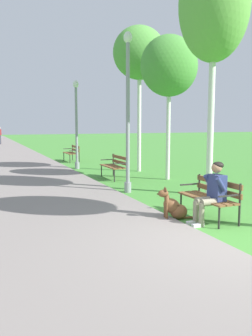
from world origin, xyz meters
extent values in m
plane|color=#478E38|center=(0.00, 0.00, 0.00)|extent=(120.00, 120.00, 0.00)
cube|color=gray|center=(-2.12, 24.00, 0.02)|extent=(3.82, 60.00, 0.04)
cube|color=brown|center=(0.28, 1.39, 0.45)|extent=(0.14, 1.50, 0.04)
cube|color=brown|center=(0.46, 1.39, 0.45)|extent=(0.14, 1.50, 0.04)
cube|color=brown|center=(0.63, 1.39, 0.45)|extent=(0.14, 1.50, 0.04)
cube|color=brown|center=(0.74, 1.39, 0.59)|extent=(0.04, 1.50, 0.11)
cube|color=brown|center=(0.74, 1.39, 0.77)|extent=(0.04, 1.50, 0.11)
cylinder|color=#2D2B28|center=(0.26, 2.08, 0.23)|extent=(0.04, 0.04, 0.45)
cylinder|color=#2D2B28|center=(0.74, 2.08, 0.43)|extent=(0.04, 0.04, 0.85)
cube|color=#2D2B28|center=(0.46, 2.08, 0.63)|extent=(0.45, 0.04, 0.03)
cylinder|color=#2D2B28|center=(0.26, 0.70, 0.23)|extent=(0.04, 0.04, 0.45)
cylinder|color=#2D2B28|center=(0.74, 0.70, 0.43)|extent=(0.04, 0.04, 0.85)
cube|color=#2D2B28|center=(0.46, 0.70, 0.63)|extent=(0.45, 0.04, 0.03)
cube|color=brown|center=(0.37, 7.25, 0.45)|extent=(0.14, 1.50, 0.04)
cube|color=brown|center=(0.55, 7.25, 0.45)|extent=(0.14, 1.50, 0.04)
cube|color=brown|center=(0.72, 7.25, 0.45)|extent=(0.14, 1.50, 0.04)
cube|color=brown|center=(0.83, 7.25, 0.59)|extent=(0.04, 1.50, 0.11)
cube|color=brown|center=(0.83, 7.25, 0.77)|extent=(0.04, 1.50, 0.11)
cylinder|color=#2D2B28|center=(0.35, 7.94, 0.23)|extent=(0.04, 0.04, 0.45)
cylinder|color=#2D2B28|center=(0.83, 7.94, 0.43)|extent=(0.04, 0.04, 0.85)
cube|color=#2D2B28|center=(0.55, 7.94, 0.63)|extent=(0.45, 0.04, 0.03)
cylinder|color=#2D2B28|center=(0.35, 6.56, 0.23)|extent=(0.04, 0.04, 0.45)
cylinder|color=#2D2B28|center=(0.83, 6.56, 0.43)|extent=(0.04, 0.04, 0.85)
cube|color=#2D2B28|center=(0.55, 6.56, 0.63)|extent=(0.45, 0.04, 0.03)
cube|color=brown|center=(0.35, 13.53, 0.45)|extent=(0.14, 1.50, 0.04)
cube|color=brown|center=(0.53, 13.53, 0.45)|extent=(0.14, 1.50, 0.04)
cube|color=brown|center=(0.70, 13.53, 0.45)|extent=(0.14, 1.50, 0.04)
cube|color=brown|center=(0.81, 13.53, 0.59)|extent=(0.04, 1.50, 0.11)
cube|color=brown|center=(0.81, 13.53, 0.77)|extent=(0.04, 1.50, 0.11)
cylinder|color=#2D2B28|center=(0.33, 14.22, 0.23)|extent=(0.04, 0.04, 0.45)
cylinder|color=#2D2B28|center=(0.81, 14.22, 0.43)|extent=(0.04, 0.04, 0.85)
cube|color=#2D2B28|center=(0.53, 14.22, 0.63)|extent=(0.45, 0.04, 0.03)
cylinder|color=#2D2B28|center=(0.33, 12.84, 0.23)|extent=(0.04, 0.04, 0.45)
cylinder|color=#2D2B28|center=(0.81, 12.84, 0.43)|extent=(0.04, 0.04, 0.85)
cube|color=#2D2B28|center=(0.53, 12.84, 0.63)|extent=(0.45, 0.04, 0.03)
cylinder|color=gray|center=(0.25, 1.16, 0.47)|extent=(0.42, 0.14, 0.14)
cylinder|color=gray|center=(0.04, 1.16, 0.24)|extent=(0.11, 0.11, 0.47)
cube|color=silver|center=(-0.04, 1.16, 0.04)|extent=(0.24, 0.09, 0.07)
cylinder|color=gray|center=(0.25, 0.96, 0.47)|extent=(0.42, 0.14, 0.14)
cylinder|color=gray|center=(0.04, 0.96, 0.24)|extent=(0.11, 0.11, 0.47)
cube|color=silver|center=(-0.04, 0.96, 0.04)|extent=(0.24, 0.09, 0.07)
cube|color=navy|center=(0.46, 1.06, 0.73)|extent=(0.22, 0.36, 0.52)
cylinder|color=navy|center=(0.40, 1.26, 0.83)|extent=(0.25, 0.09, 0.30)
cylinder|color=navy|center=(0.40, 0.86, 0.83)|extent=(0.25, 0.09, 0.30)
sphere|color=#A37556|center=(0.44, 1.06, 1.13)|extent=(0.21, 0.21, 0.21)
ellipsoid|color=black|center=(0.47, 1.06, 1.18)|extent=(0.22, 0.23, 0.14)
ellipsoid|color=brown|center=(-0.08, 1.61, 0.16)|extent=(0.42, 0.36, 0.32)
ellipsoid|color=brown|center=(-0.23, 1.64, 0.29)|extent=(0.54, 0.34, 0.48)
ellipsoid|color=#4C2D19|center=(-0.18, 1.63, 0.32)|extent=(0.39, 0.27, 0.27)
cylinder|color=brown|center=(-0.34, 1.73, 0.19)|extent=(0.06, 0.06, 0.38)
cylinder|color=brown|center=(-0.37, 1.62, 0.19)|extent=(0.06, 0.06, 0.38)
cylinder|color=brown|center=(-0.33, 1.67, 0.43)|extent=(0.15, 0.19, 0.19)
ellipsoid|color=brown|center=(-0.41, 1.69, 0.56)|extent=(0.25, 0.19, 0.16)
cone|color=#4C2D19|center=(-0.51, 1.72, 0.55)|extent=(0.12, 0.11, 0.09)
cone|color=#4C2D19|center=(-0.36, 1.72, 0.66)|extent=(0.06, 0.06, 0.09)
cone|color=#4C2D19|center=(-0.38, 1.64, 0.66)|extent=(0.06, 0.06, 0.09)
cylinder|color=brown|center=(0.11, 1.56, 0.03)|extent=(0.28, 0.11, 0.04)
cylinder|color=gray|center=(0.06, 4.70, 0.15)|extent=(0.20, 0.20, 0.30)
cylinder|color=gray|center=(0.06, 4.70, 2.12)|extent=(0.11, 0.11, 4.25)
ellipsoid|color=silver|center=(0.06, 4.70, 4.37)|extent=(0.24, 0.24, 0.32)
cylinder|color=gray|center=(0.07, 10.47, 0.15)|extent=(0.20, 0.20, 0.30)
cylinder|color=gray|center=(0.07, 10.47, 1.77)|extent=(0.11, 0.11, 3.55)
ellipsoid|color=silver|center=(0.07, 10.47, 3.67)|extent=(0.24, 0.24, 0.32)
cylinder|color=silver|center=(2.04, 3.52, 2.11)|extent=(0.18, 0.18, 4.23)
ellipsoid|color=#66A847|center=(2.04, 3.52, 5.12)|extent=(1.89, 1.87, 2.98)
cylinder|color=silver|center=(2.31, 6.35, 1.67)|extent=(0.14, 0.14, 3.34)
ellipsoid|color=#4C933D|center=(2.31, 6.35, 3.97)|extent=(2.03, 1.78, 2.10)
cylinder|color=silver|center=(2.27, 8.73, 2.09)|extent=(0.16, 0.16, 4.18)
ellipsoid|color=#569E42|center=(2.27, 8.73, 4.82)|extent=(2.17, 1.94, 2.13)
cylinder|color=#383842|center=(-2.02, 30.37, 0.44)|extent=(0.22, 0.22, 0.88)
cube|color=maroon|center=(-2.02, 30.37, 1.16)|extent=(0.32, 0.20, 0.56)
camera|label=1|loc=(-3.91, -4.69, 2.01)|focal=37.98mm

